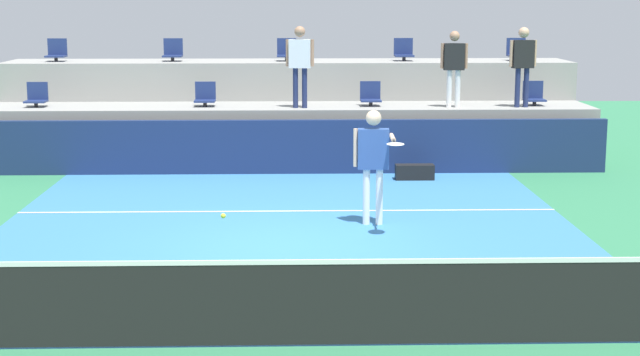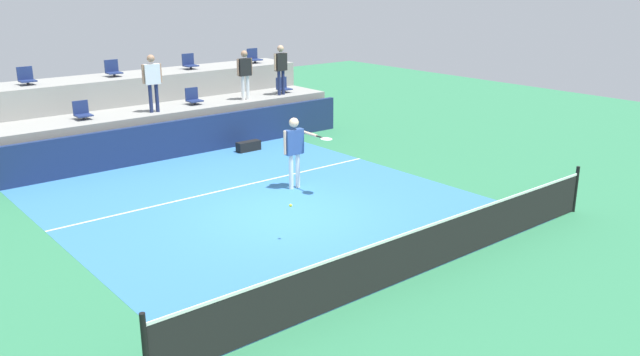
{
  "view_description": "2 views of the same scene",
  "coord_description": "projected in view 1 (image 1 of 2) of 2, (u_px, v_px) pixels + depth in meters",
  "views": [
    {
      "loc": [
        0.1,
        -13.38,
        3.5
      ],
      "look_at": [
        0.44,
        -1.21,
        1.24
      ],
      "focal_mm": 54.11,
      "sensor_mm": 36.0,
      "label": 1
    },
    {
      "loc": [
        -8.11,
        -11.06,
        5.12
      ],
      "look_at": [
        0.3,
        -0.86,
        1.02
      ],
      "focal_mm": 36.44,
      "sensor_mm": 36.0,
      "label": 2
    }
  ],
  "objects": [
    {
      "name": "ground_plane",
      "position": [
        287.0,
        248.0,
        13.79
      ],
      "size": [
        40.0,
        40.0,
        0.0
      ],
      "primitive_type": "plane",
      "color": "#2D754C"
    },
    {
      "name": "court_inner_paint",
      "position": [
        287.0,
        231.0,
        14.77
      ],
      "size": [
        9.0,
        10.0,
        0.01
      ],
      "primitive_type": "cube",
      "color": "teal",
      "rests_on": "ground_plane"
    },
    {
      "name": "court_service_line",
      "position": [
        288.0,
        211.0,
        16.15
      ],
      "size": [
        9.0,
        0.06,
        0.0
      ],
      "primitive_type": "cube",
      "color": "white",
      "rests_on": "ground_plane"
    },
    {
      "name": "tennis_net",
      "position": [
        284.0,
        300.0,
        9.77
      ],
      "size": [
        10.48,
        0.08,
        1.07
      ],
      "color": "black",
      "rests_on": "ground_plane"
    },
    {
      "name": "sponsor_backboard",
      "position": [
        289.0,
        147.0,
        19.59
      ],
      "size": [
        13.0,
        0.16,
        1.1
      ],
      "primitive_type": "cube",
      "color": "navy",
      "rests_on": "ground_plane"
    },
    {
      "name": "seating_tier_lower",
      "position": [
        289.0,
        134.0,
        20.85
      ],
      "size": [
        13.0,
        1.8,
        1.25
      ],
      "primitive_type": "cube",
      "color": "gray",
      "rests_on": "ground_plane"
    },
    {
      "name": "seating_tier_upper",
      "position": [
        289.0,
        106.0,
        22.54
      ],
      "size": [
        13.0,
        1.8,
        2.1
      ],
      "primitive_type": "cube",
      "color": "gray",
      "rests_on": "ground_plane"
    },
    {
      "name": "stadium_chair_lower_far_left",
      "position": [
        37.0,
        97.0,
        20.49
      ],
      "size": [
        0.44,
        0.4,
        0.52
      ],
      "color": "#2D2D33",
      "rests_on": "seating_tier_lower"
    },
    {
      "name": "stadium_chair_lower_left",
      "position": [
        205.0,
        96.0,
        20.58
      ],
      "size": [
        0.44,
        0.4,
        0.52
      ],
      "color": "#2D2D33",
      "rests_on": "seating_tier_lower"
    },
    {
      "name": "stadium_chair_lower_right",
      "position": [
        371.0,
        96.0,
        20.68
      ],
      "size": [
        0.44,
        0.4,
        0.52
      ],
      "color": "#2D2D33",
      "rests_on": "seating_tier_lower"
    },
    {
      "name": "stadium_chair_lower_far_right",
      "position": [
        534.0,
        95.0,
        20.78
      ],
      "size": [
        0.44,
        0.4,
        0.52
      ],
      "color": "#2D2D33",
      "rests_on": "seating_tier_lower"
    },
    {
      "name": "stadium_chair_upper_far_left",
      "position": [
        57.0,
        52.0,
        22.1
      ],
      "size": [
        0.44,
        0.4,
        0.52
      ],
      "color": "#2D2D33",
      "rests_on": "seating_tier_upper"
    },
    {
      "name": "stadium_chair_upper_left",
      "position": [
        173.0,
        52.0,
        22.17
      ],
      "size": [
        0.44,
        0.4,
        0.52
      ],
      "color": "#2D2D33",
      "rests_on": "seating_tier_upper"
    },
    {
      "name": "stadium_chair_upper_center",
      "position": [
        287.0,
        52.0,
        22.25
      ],
      "size": [
        0.44,
        0.4,
        0.52
      ],
      "color": "#2D2D33",
      "rests_on": "seating_tier_upper"
    },
    {
      "name": "stadium_chair_upper_right",
      "position": [
        404.0,
        51.0,
        22.32
      ],
      "size": [
        0.44,
        0.4,
        0.52
      ],
      "color": "#2D2D33",
      "rests_on": "seating_tier_upper"
    },
    {
      "name": "stadium_chair_upper_far_right",
      "position": [
        517.0,
        51.0,
        22.39
      ],
      "size": [
        0.44,
        0.4,
        0.52
      ],
      "color": "#2D2D33",
      "rests_on": "seating_tier_upper"
    },
    {
      "name": "tennis_player",
      "position": [
        374.0,
        155.0,
        14.98
      ],
      "size": [
        0.69,
        1.24,
        1.81
      ],
      "color": "white",
      "rests_on": "ground_plane"
    },
    {
      "name": "spectator_in_grey",
      "position": [
        300.0,
        59.0,
        20.11
      ],
      "size": [
        0.6,
        0.26,
        1.71
      ],
      "color": "navy",
      "rests_on": "seating_tier_lower"
    },
    {
      "name": "spectator_in_white",
      "position": [
        454.0,
        62.0,
        20.22
      ],
      "size": [
        0.57,
        0.22,
        1.6
      ],
      "color": "white",
      "rests_on": "seating_tier_lower"
    },
    {
      "name": "spectator_leaning_on_rail",
      "position": [
        523.0,
        59.0,
        20.25
      ],
      "size": [
        0.59,
        0.25,
        1.68
      ],
      "color": "navy",
      "rests_on": "seating_tier_lower"
    },
    {
      "name": "tennis_ball",
      "position": [
        223.0,
        216.0,
        12.37
      ],
      "size": [
        0.07,
        0.07,
        0.07
      ],
      "color": "#CCE033"
    },
    {
      "name": "equipment_bag",
      "position": [
        415.0,
        172.0,
        18.99
      ],
      "size": [
        0.76,
        0.28,
        0.3
      ],
      "primitive_type": "cube",
      "color": "black",
      "rests_on": "ground_plane"
    }
  ]
}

